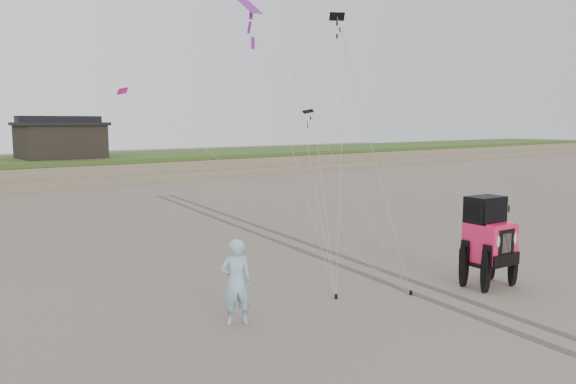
# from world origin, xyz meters

# --- Properties ---
(ground) EXTENTS (160.00, 160.00, 0.00)m
(ground) POSITION_xyz_m (0.00, 0.00, 0.00)
(ground) COLOR #6B6054
(ground) RESTS_ON ground
(dune_ridge) EXTENTS (160.00, 14.25, 1.73)m
(dune_ridge) POSITION_xyz_m (0.00, 37.50, 0.82)
(dune_ridge) COLOR #7A6B54
(dune_ridge) RESTS_ON ground
(cabin) EXTENTS (6.40, 5.40, 3.35)m
(cabin) POSITION_xyz_m (2.00, 37.00, 3.24)
(cabin) COLOR black
(cabin) RESTS_ON dune_ridge
(jeep) EXTENTS (2.79, 5.63, 2.03)m
(jeep) POSITION_xyz_m (2.64, -0.97, 1.02)
(jeep) COLOR #FF2059
(jeep) RESTS_ON ground
(man) EXTENTS (0.85, 0.71, 1.99)m
(man) POSITION_xyz_m (-4.57, 0.86, 1.00)
(man) COLOR #8BC4D7
(man) RESTS_ON ground
(stake_main) EXTENTS (0.08, 0.08, 0.12)m
(stake_main) POSITION_xyz_m (-1.50, 0.82, 0.06)
(stake_main) COLOR black
(stake_main) RESTS_ON ground
(stake_aux) EXTENTS (0.08, 0.08, 0.12)m
(stake_aux) POSITION_xyz_m (0.30, -0.17, 0.06)
(stake_aux) COLOR black
(stake_aux) RESTS_ON ground
(tire_tracks) EXTENTS (5.22, 29.74, 0.01)m
(tire_tracks) POSITION_xyz_m (2.00, 8.00, 0.00)
(tire_tracks) COLOR #4C443D
(tire_tracks) RESTS_ON ground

